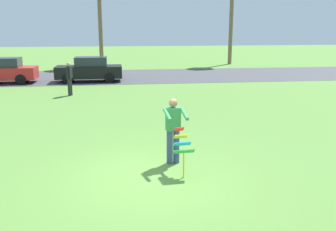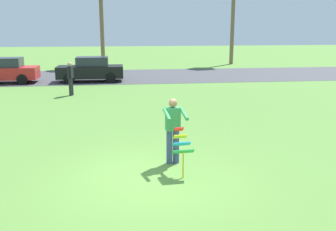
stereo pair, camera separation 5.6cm
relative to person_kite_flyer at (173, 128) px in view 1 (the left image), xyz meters
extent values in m
plane|color=#568438|center=(-0.66, -0.84, -0.95)|extent=(120.00, 120.00, 0.00)
cube|color=#424247|center=(-0.66, 17.75, -0.95)|extent=(120.00, 8.00, 0.01)
cylinder|color=#384772|center=(0.09, 0.03, -0.50)|extent=(0.16, 0.16, 0.90)
cylinder|color=#384772|center=(-0.09, 0.01, -0.50)|extent=(0.16, 0.16, 0.90)
cube|color=#338C4C|center=(0.00, 0.02, 0.25)|extent=(0.38, 0.26, 0.60)
sphere|color=#9E7051|center=(0.00, 0.02, 0.67)|extent=(0.22, 0.22, 0.22)
cylinder|color=#338C4C|center=(0.25, -0.20, 0.43)|extent=(0.16, 0.59, 0.24)
cylinder|color=#338C4C|center=(-0.19, -0.25, 0.43)|extent=(0.16, 0.59, 0.24)
cube|color=red|center=(0.07, -0.49, 0.11)|extent=(0.23, 0.16, 0.12)
cube|color=yellow|center=(0.08, -0.65, -0.02)|extent=(0.33, 0.16, 0.12)
cube|color=#1E99D8|center=(0.10, -0.81, -0.16)|extent=(0.42, 0.17, 0.12)
cube|color=green|center=(0.11, -0.97, -0.30)|extent=(0.52, 0.17, 0.12)
cylinder|color=yellow|center=(0.11, -0.97, -0.62)|extent=(0.04, 0.04, 0.65)
cube|color=red|center=(-8.68, 15.35, -0.31)|extent=(4.22, 1.75, 0.76)
cube|color=#282D38|center=(-8.53, 15.35, 0.35)|extent=(2.03, 1.42, 0.60)
cylinder|color=black|center=(-7.37, 14.55, -0.63)|extent=(0.64, 0.23, 0.64)
cylinder|color=black|center=(-7.39, 16.17, -0.63)|extent=(0.64, 0.23, 0.64)
cube|color=black|center=(-3.27, 15.35, -0.31)|extent=(4.21, 1.74, 0.76)
cube|color=#282D38|center=(-3.12, 15.35, 0.35)|extent=(2.03, 1.41, 0.60)
cylinder|color=black|center=(-4.56, 14.53, -0.63)|extent=(0.64, 0.23, 0.64)
cylinder|color=black|center=(-4.58, 16.14, -0.63)|extent=(0.64, 0.23, 0.64)
cylinder|color=black|center=(-1.96, 14.55, -0.63)|extent=(0.64, 0.23, 0.64)
cylinder|color=black|center=(-1.97, 16.17, -0.63)|extent=(0.64, 0.23, 0.64)
cylinder|color=brown|center=(-2.86, 25.05, 2.80)|extent=(0.36, 0.36, 7.49)
cylinder|color=brown|center=(9.14, 25.36, 3.33)|extent=(0.36, 0.36, 8.57)
cylinder|color=#26262B|center=(-3.87, 10.50, -0.50)|extent=(0.16, 0.16, 0.90)
cylinder|color=#26262B|center=(-3.92, 10.33, -0.50)|extent=(0.16, 0.16, 0.90)
cube|color=black|center=(-3.90, 10.42, 0.25)|extent=(0.30, 0.40, 0.60)
sphere|color=tan|center=(-3.90, 10.42, 0.67)|extent=(0.22, 0.22, 0.22)
cylinder|color=black|center=(-3.84, 10.65, 0.21)|extent=(0.09, 0.09, 0.58)
cylinder|color=black|center=(-3.96, 10.18, 0.21)|extent=(0.09, 0.09, 0.58)
camera|label=1|loc=(-1.34, -9.10, 2.56)|focal=39.59mm
camera|label=2|loc=(-1.28, -9.10, 2.56)|focal=39.59mm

